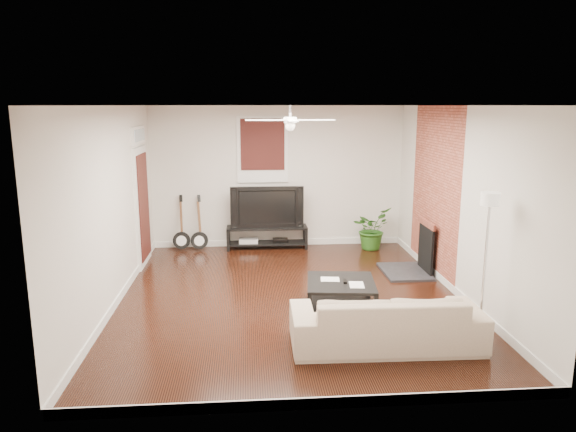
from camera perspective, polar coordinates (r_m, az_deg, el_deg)
The scene contains 14 objects.
room at distance 7.62m, azimuth 0.23°, elevation 1.23°, with size 5.01×6.01×2.81m.
brick_accent at distance 9.12m, azimuth 15.49°, elevation 2.56°, with size 0.02×2.20×2.80m, color #9B4532.
fireplace at distance 9.22m, azimuth 13.49°, elevation -3.22°, with size 0.80×1.10×0.92m, color black.
window_back at distance 10.47m, azimuth -2.76°, elevation 7.16°, with size 1.00×0.06×1.30m, color black.
door_left at distance 9.67m, azimuth -15.43°, elevation 2.17°, with size 0.08×1.00×2.50m, color white.
tv_stand at distance 10.57m, azimuth -2.27°, elevation -2.30°, with size 1.59×0.42×0.45m, color black.
tv at distance 10.45m, azimuth -2.30°, elevation 1.09°, with size 1.43×0.19×0.82m, color black.
coffee_table at distance 7.55m, azimuth 5.69°, elevation -8.43°, with size 0.93×0.93×0.39m, color black.
sofa at distance 6.46m, azimuth 10.51°, elevation -10.90°, with size 2.23×0.87×0.65m, color tan.
floor_lamp at distance 6.76m, azimuth 20.43°, elevation -5.17°, with size 0.30×0.30×1.82m, color silver, non-canonical shape.
potted_plant at distance 10.61m, azimuth 8.95°, elevation -1.33°, with size 0.74×0.64×0.82m, color #29611B.
guitar_left at distance 10.54m, azimuth -11.47°, elevation -0.75°, with size 0.34×0.24×1.10m, color black, non-canonical shape.
guitar_right at distance 10.47m, azimuth -9.59°, elevation -0.76°, with size 0.34×0.24×1.10m, color black, non-canonical shape.
ceiling_fan at distance 7.49m, azimuth 0.24°, elevation 10.29°, with size 1.24×1.24×0.32m, color white, non-canonical shape.
Camera 1 is at (-0.61, -7.46, 2.80)m, focal length 33.03 mm.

